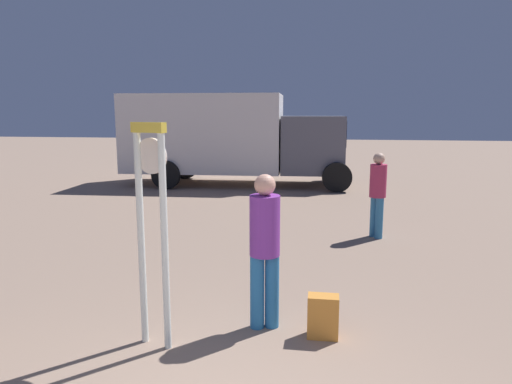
{
  "coord_description": "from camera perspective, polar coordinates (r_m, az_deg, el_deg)",
  "views": [
    {
      "loc": [
        0.6,
        -2.29,
        2.37
      ],
      "look_at": [
        -0.44,
        4.5,
        1.2
      ],
      "focal_mm": 32.69,
      "sensor_mm": 36.0,
      "label": 1
    }
  ],
  "objects": [
    {
      "name": "box_truck_near",
      "position": [
        15.49,
        -3.57,
        6.84
      ],
      "size": [
        7.43,
        2.85,
        2.96
      ],
      "color": "silver",
      "rests_on": "ground_plane"
    },
    {
      "name": "standing_clock",
      "position": [
        4.73,
        -12.6,
        -2.95
      ],
      "size": [
        0.39,
        0.21,
        2.28
      ],
      "color": "white",
      "rests_on": "ground_plane"
    },
    {
      "name": "person_near_clock",
      "position": [
        5.1,
        1.08,
        -6.33
      ],
      "size": [
        0.33,
        0.33,
        1.73
      ],
      "color": "#266BA9",
      "rests_on": "ground_plane"
    },
    {
      "name": "person_distant",
      "position": [
        9.12,
        14.67,
        0.15
      ],
      "size": [
        0.31,
        0.31,
        1.63
      ],
      "color": "teal",
      "rests_on": "ground_plane"
    },
    {
      "name": "backpack",
      "position": [
        5.19,
        8.2,
        -14.85
      ],
      "size": [
        0.33,
        0.23,
        0.47
      ],
      "color": "orange",
      "rests_on": "ground_plane"
    }
  ]
}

